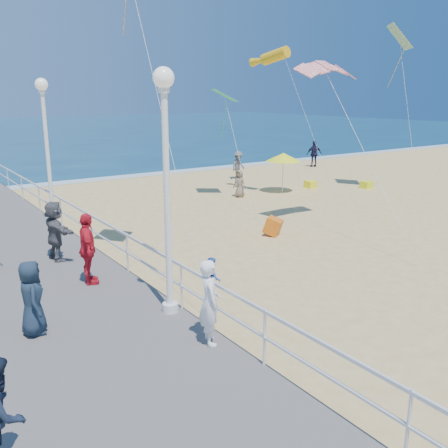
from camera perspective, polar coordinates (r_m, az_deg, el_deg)
ground at (r=14.78m, az=12.55°, el=-6.24°), size 160.00×160.00×0.00m
surf_line at (r=31.93m, az=-15.32°, el=4.85°), size 160.00×1.20×0.04m
boardwalk at (r=10.91m, az=-16.36°, el=-13.18°), size 5.00×44.00×0.40m
railing at (r=11.36m, az=-4.93°, el=-5.66°), size 0.05×42.00×0.55m
lamp_post_mid at (r=10.62m, az=-6.62°, el=6.32°), size 0.44×0.44×5.32m
lamp_post_far at (r=19.01m, az=-19.66°, el=9.22°), size 0.44×0.44×5.32m
woman_holding_toddler at (r=9.81m, az=-1.67°, el=-8.91°), size 0.59×0.73×1.72m
toddler_held at (r=9.85m, az=-1.42°, el=-6.21°), size 0.44×0.50×0.85m
spectator_3 at (r=13.24m, az=-15.31°, el=-2.78°), size 0.71×1.17×1.87m
spectator_4 at (r=10.91m, az=-21.11°, el=-7.89°), size 0.59×0.82×1.57m
spectator_5 at (r=15.45m, az=-18.74°, el=-0.74°), size 0.67×1.69×1.78m
spectator_7 at (r=7.39m, az=-24.22°, el=-19.22°), size 0.81×0.93×1.64m
beach_walker_a at (r=31.39m, az=1.65°, el=6.74°), size 1.27×0.97×1.74m
beach_walker_b at (r=37.30m, az=10.27°, el=7.89°), size 1.20×0.88×1.89m
beach_walker_c at (r=25.76m, az=1.79°, el=4.65°), size 0.62×0.79×1.43m
box_kite at (r=18.83m, az=5.63°, el=-0.45°), size 0.85×0.90×0.74m
beach_umbrella at (r=27.03m, az=6.80°, el=7.59°), size 1.90×1.90×2.14m
beach_chair_left at (r=28.87m, az=9.84°, el=4.50°), size 0.55×0.55×0.40m
beach_chair_right at (r=29.42m, az=15.98°, el=4.33°), size 0.55×0.55×0.40m
kite_parafoil at (r=20.10m, az=11.71°, el=17.29°), size 2.66×0.94×0.65m
kite_windsock at (r=25.50m, az=5.88°, el=18.58°), size 0.99×2.57×1.06m
kite_diamond_multi at (r=28.43m, az=19.40°, el=19.54°), size 1.86×1.92×1.22m
kite_diamond_green at (r=25.16m, az=0.02°, el=14.50°), size 1.64×1.71×0.62m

